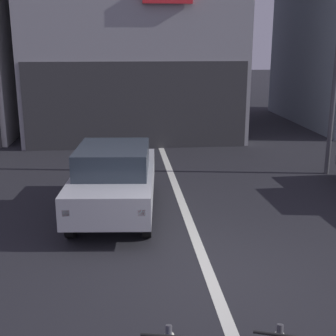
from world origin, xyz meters
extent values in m
plane|color=#232328|center=(0.00, 0.00, 0.00)|extent=(120.00, 120.00, 0.00)
cube|color=silver|center=(0.00, 6.00, 0.00)|extent=(0.20, 18.00, 0.01)
cube|color=#373739|center=(-0.89, 9.97, 1.60)|extent=(8.20, 0.10, 3.20)
cylinder|color=black|center=(-2.30, 4.54, 0.32)|extent=(0.23, 0.65, 0.64)
cylinder|color=black|center=(-0.76, 4.41, 0.32)|extent=(0.23, 0.65, 0.64)
cylinder|color=black|center=(-2.52, 1.95, 0.32)|extent=(0.23, 0.65, 0.64)
cylinder|color=black|center=(-0.97, 1.82, 0.32)|extent=(0.23, 0.65, 0.64)
cube|color=#B7BABF|center=(-1.64, 3.18, 0.75)|extent=(2.10, 4.23, 0.66)
cube|color=#2D3842|center=(-1.65, 3.03, 1.36)|extent=(1.71, 2.09, 0.56)
cube|color=red|center=(-2.51, 1.23, 0.80)|extent=(0.14, 0.07, 0.12)
cube|color=red|center=(-1.11, 1.11, 0.80)|extent=(0.14, 0.07, 0.12)
cylinder|color=#47474C|center=(4.72, 5.98, 3.19)|extent=(0.14, 0.14, 6.37)
cylinder|color=black|center=(-1.01, -2.86, 0.95)|extent=(0.55, 0.15, 0.04)
cylinder|color=black|center=(0.15, -2.96, 0.95)|extent=(0.53, 0.21, 0.04)
sphere|color=silver|center=(0.21, -2.76, 0.80)|extent=(0.12, 0.12, 0.12)
camera|label=1|loc=(-1.40, -6.91, 3.86)|focal=49.01mm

